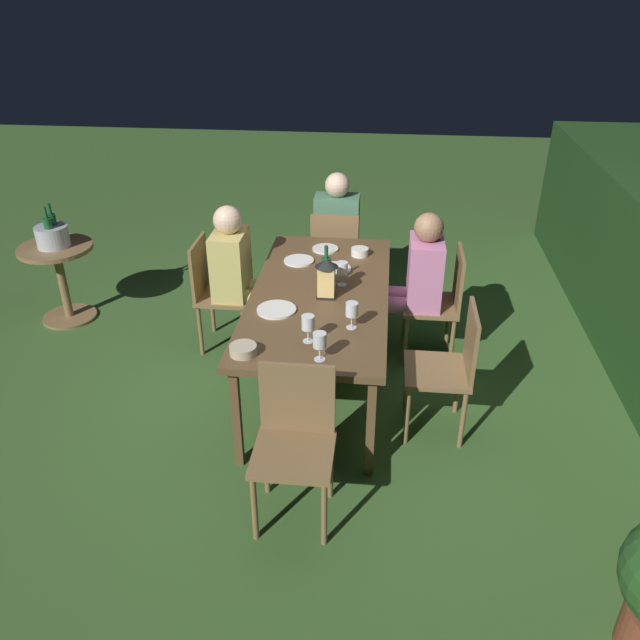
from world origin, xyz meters
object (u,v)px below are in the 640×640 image
Objects in this scene: wine_glass_c at (352,311)px; bowl_bread at (243,349)px; plate_a at (276,310)px; wine_glass_b at (342,269)px; plate_d at (335,269)px; ice_bucket at (52,234)px; chair_head_far at (295,438)px; dining_table at (320,299)px; person_in_green at (337,228)px; chair_side_right_a at (440,299)px; green_bottle_on_table at (326,271)px; plate_b at (325,249)px; person_in_pink at (415,280)px; lantern_centerpiece at (327,276)px; wine_glass_d at (308,324)px; plate_c at (299,261)px; wine_glass_a at (320,341)px; chair_head_near at (335,253)px; person_in_mustard at (240,272)px; chair_side_left_a at (216,289)px; bowl_olives at (360,252)px; side_table at (60,271)px; chair_side_right_b at (449,365)px.

bowl_bread is (0.36, -0.59, -0.09)m from wine_glass_c.
wine_glass_b is at bearing 137.40° from plate_a.
plate_d is 0.68× the size of ice_bucket.
plate_d is (-1.61, 0.07, 0.25)m from chair_head_far.
wine_glass_c is 0.73× the size of plate_d.
dining_table is at bearing -48.40° from wine_glass_b.
ice_bucket is at bearing -72.30° from person_in_green.
ice_bucket is (-0.59, -2.38, -0.08)m from wine_glass_b.
chair_side_right_a is 0.82m from plate_d.
green_bottle_on_table is 1.86× the size of bowl_bread.
bowl_bread is (1.56, -0.31, 0.02)m from plate_b.
person_in_pink is at bearing 121.93° from wine_glass_b.
lantern_centerpiece is at bearing -26.30° from wine_glass_b.
wine_glass_d is 0.76× the size of plate_c.
wine_glass_d reaches higher than chair_side_right_a.
wine_glass_d is (-0.19, -0.09, 0.00)m from wine_glass_a.
wine_glass_d reaches higher than chair_head_near.
chair_head_far is 1.81m from person_in_mustard.
chair_side_right_a is at bearing 90.00° from person_in_pink.
dining_table is 11.72× the size of wine_glass_d.
person_in_pink is 1.00× the size of person_in_mustard.
green_bottle_on_table is (1.32, 0.03, 0.20)m from person_in_green.
plate_d is (0.07, 0.92, 0.25)m from chair_side_left_a.
plate_b is at bearing -166.91° from wine_glass_c.
person_in_pink is at bearing 84.63° from ice_bucket.
bowl_olives is 2.48m from ice_bucket.
person_in_pink is 1.17m from plate_a.
person_in_green is 5.70× the size of plate_b.
plate_a is at bearing -2.72° from plate_c.
chair_head_near reaches higher than side_table.
side_table is at bearing -116.94° from plate_a.
bowl_olives is (-0.21, 0.89, 0.12)m from person_in_mustard.
person_in_green is 2.68m from chair_head_far.
chair_side_left_a is 0.69m from plate_c.
wine_glass_d reaches higher than bowl_olives.
plate_b is at bearing 168.71° from bowl_bread.
wine_glass_d is (0.20, -0.85, 0.36)m from chair_side_right_b.
chair_side_right_a is at bearing 142.12° from wine_glass_d.
lantern_centerpiece is 0.77× the size of ice_bucket.
dining_table is at bearing 55.80° from person_in_mustard.
person_in_green is at bearing -146.44° from person_in_pink.
chair_head_near is 0.25m from person_in_green.
person_in_green is 3.96× the size of green_bottle_on_table.
chair_side_left_a is 1.14m from bowl_olives.
plate_d is at bearing 160.73° from bowl_bread.
ice_bucket is at bearing -116.94° from plate_a.
wine_glass_b is at bearing 7.14° from chair_head_near.
person_in_mustard is at bearing -125.60° from lantern_centerpiece.
green_bottle_on_table is at bearing -8.73° from plate_d.
chair_head_near is at bearing -177.83° from lantern_centerpiece.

